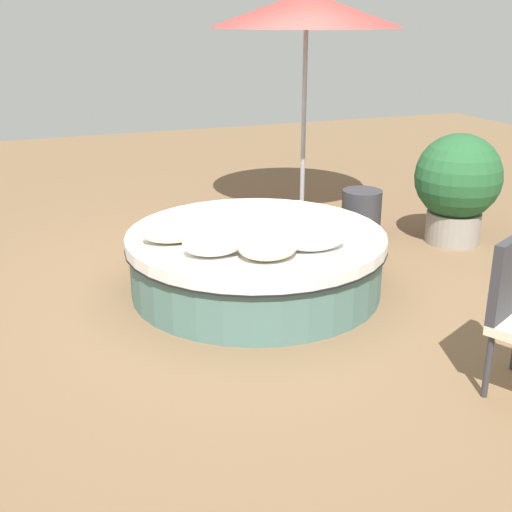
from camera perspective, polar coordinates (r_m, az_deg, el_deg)
name	(u,v)px	position (r m, az deg, el deg)	size (l,w,h in m)	color
ground_plane	(256,290)	(5.63, 0.00, -2.92)	(16.00, 16.00, 0.00)	brown
round_bed	(256,261)	(5.53, 0.00, -0.43)	(2.14, 2.14, 0.51)	#4C726B
throw_pillow_0	(175,230)	(5.25, -6.92, 2.19)	(0.54, 0.33, 0.18)	beige
throw_pillow_1	(214,242)	(4.95, -3.60, 1.18)	(0.48, 0.36, 0.19)	white
throw_pillow_2	(268,247)	(4.87, 1.01, 0.73)	(0.44, 0.38, 0.16)	beige
throw_pillow_3	(316,239)	(5.06, 5.13, 1.49)	(0.49, 0.29, 0.17)	white
patio_umbrella	(306,12)	(7.38, 4.34, 20.09)	(2.03, 2.03, 2.40)	#262628
planter	(458,183)	(6.91, 16.84, 5.96)	(0.85, 0.85, 1.10)	gray
side_table	(361,214)	(6.92, 8.98, 3.54)	(0.40, 0.40, 0.51)	#333338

